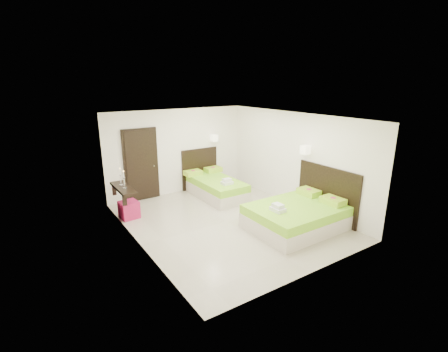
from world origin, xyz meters
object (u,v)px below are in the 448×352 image
bed_double (298,215)px  nightstand (221,181)px  bed_single (215,186)px  ottoman (129,210)px

bed_double → nightstand: bearing=87.6°
bed_single → nightstand: bearing=46.4°
bed_single → bed_double: size_ratio=0.97×
bed_single → bed_double: (0.50, -3.00, 0.00)m
bed_single → nightstand: (0.65, 0.68, -0.15)m
bed_double → ottoman: bearing=139.1°
ottoman → bed_double: bearing=-40.9°
bed_single → nightstand: size_ratio=5.43×
bed_double → ottoman: bed_double is taller
bed_single → ottoman: (-2.73, -0.21, -0.10)m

